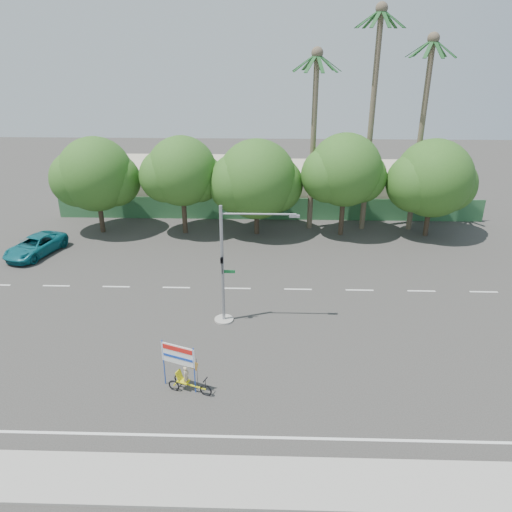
{
  "coord_description": "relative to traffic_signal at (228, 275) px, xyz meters",
  "views": [
    {
      "loc": [
        0.13,
        -20.96,
        15.19
      ],
      "look_at": [
        -0.67,
        5.4,
        3.5
      ],
      "focal_mm": 35.0,
      "sensor_mm": 36.0,
      "label": 1
    }
  ],
  "objects": [
    {
      "name": "fence",
      "position": [
        2.2,
        17.52,
        -1.92
      ],
      "size": [
        38.0,
        0.08,
        2.0
      ],
      "primitive_type": "cube",
      "color": "#336B3D",
      "rests_on": "ground"
    },
    {
      "name": "tree_center",
      "position": [
        1.14,
        14.02,
        1.55
      ],
      "size": [
        7.62,
        6.4,
        7.85
      ],
      "color": "#473828",
      "rests_on": "ground"
    },
    {
      "name": "ground",
      "position": [
        2.2,
        -3.98,
        -2.92
      ],
      "size": [
        120.0,
        120.0,
        0.0
      ],
      "primitive_type": "plane",
      "color": "#33302D",
      "rests_on": "ground"
    },
    {
      "name": "trike_billboard",
      "position": [
        -1.58,
        -6.21,
        -1.92
      ],
      "size": [
        2.38,
        1.12,
        2.48
      ],
      "rotation": [
        0.0,
        0.0,
        -0.37
      ],
      "color": "black",
      "rests_on": "ground"
    },
    {
      "name": "building_left",
      "position": [
        -7.8,
        22.02,
        -0.92
      ],
      "size": [
        12.0,
        8.0,
        4.0
      ],
      "primitive_type": "cube",
      "color": "beige",
      "rests_on": "ground"
    },
    {
      "name": "tree_far_right",
      "position": [
        15.15,
        14.02,
        1.73
      ],
      "size": [
        7.38,
        6.2,
        7.94
      ],
      "color": "#473828",
      "rests_on": "ground"
    },
    {
      "name": "tree_left",
      "position": [
        -4.85,
        14.02,
        2.14
      ],
      "size": [
        6.66,
        5.6,
        8.07
      ],
      "color": "#473828",
      "rests_on": "ground"
    },
    {
      "name": "pickup_truck",
      "position": [
        -15.32,
        9.09,
        -2.2
      ],
      "size": [
        3.79,
        5.62,
        1.43
      ],
      "primitive_type": "imported",
      "rotation": [
        0.0,
        0.0,
        -0.3
      ],
      "color": "#106570",
      "rests_on": "ground"
    },
    {
      "name": "tree_right",
      "position": [
        8.15,
        14.02,
        2.32
      ],
      "size": [
        6.9,
        5.8,
        8.36
      ],
      "color": "#473828",
      "rests_on": "ground"
    },
    {
      "name": "sidewalk_near",
      "position": [
        2.2,
        -11.48,
        -2.86
      ],
      "size": [
        50.0,
        2.4,
        0.12
      ],
      "primitive_type": "cube",
      "color": "gray",
      "rests_on": "ground"
    },
    {
      "name": "palm_short",
      "position": [
        5.7,
        15.52,
        5.94
      ],
      "size": [
        3.73,
        3.79,
        14.45
      ],
      "color": "#70604C",
      "rests_on": "ground"
    },
    {
      "name": "palm_mid",
      "position": [
        14.2,
        15.52,
        6.48
      ],
      "size": [
        3.73,
        3.79,
        15.45
      ],
      "color": "#70604C",
      "rests_on": "ground"
    },
    {
      "name": "traffic_signal",
      "position": [
        0.0,
        0.0,
        0.0
      ],
      "size": [
        4.72,
        1.1,
        7.0
      ],
      "color": "gray",
      "rests_on": "ground"
    },
    {
      "name": "tree_far_left",
      "position": [
        -11.85,
        14.02,
        1.84
      ],
      "size": [
        7.14,
        6.0,
        7.96
      ],
      "color": "#473828",
      "rests_on": "ground"
    },
    {
      "name": "building_right",
      "position": [
        10.2,
        22.02,
        -1.12
      ],
      "size": [
        14.0,
        8.0,
        3.6
      ],
      "primitive_type": "cube",
      "color": "beige",
      "rests_on": "ground"
    },
    {
      "name": "palm_tall",
      "position": [
        10.2,
        15.52,
        7.55
      ],
      "size": [
        3.73,
        3.79,
        17.45
      ],
      "color": "#70604C",
      "rests_on": "ground"
    }
  ]
}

